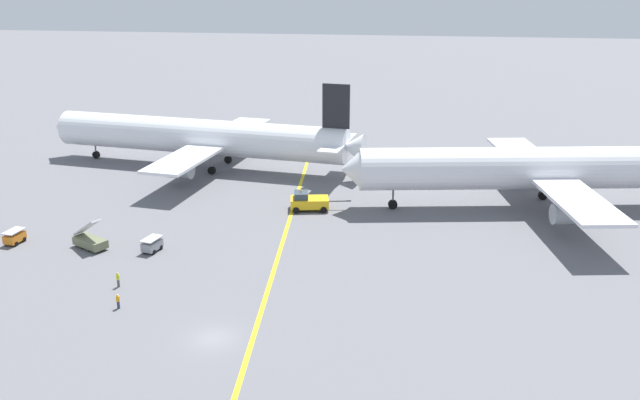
{
  "coord_description": "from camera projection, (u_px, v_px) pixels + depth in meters",
  "views": [
    {
      "loc": [
        17.82,
        -52.72,
        32.34
      ],
      "look_at": [
        5.66,
        28.78,
        4.0
      ],
      "focal_mm": 37.92,
      "sensor_mm": 36.0,
      "label": 1
    }
  ],
  "objects": [
    {
      "name": "ground_plane",
      "position": [
        214.0,
        338.0,
        62.32
      ],
      "size": [
        600.0,
        600.0,
        0.0
      ],
      "primitive_type": "plane",
      "color": "slate"
    },
    {
      "name": "taxiway_stripe",
      "position": [
        267.0,
        292.0,
        71.27
      ],
      "size": [
        10.33,
        119.64,
        0.01
      ],
      "primitive_type": "cube",
      "rotation": [
        0.0,
        0.0,
        0.08
      ],
      "color": "yellow",
      "rests_on": "ground"
    },
    {
      "name": "airliner_at_gate_left",
      "position": [
        201.0,
        137.0,
        114.15
      ],
      "size": [
        56.94,
        39.16,
        15.32
      ],
      "color": "white",
      "rests_on": "ground"
    },
    {
      "name": "airliner_being_pushed",
      "position": [
        533.0,
        169.0,
        94.45
      ],
      "size": [
        53.51,
        41.31,
        16.04
      ],
      "color": "silver",
      "rests_on": "ground"
    },
    {
      "name": "pushback_tug",
      "position": [
        308.0,
        201.0,
        95.1
      ],
      "size": [
        8.68,
        4.12,
        2.93
      ],
      "color": "gold",
      "rests_on": "ground"
    },
    {
      "name": "gse_baggage_cart_near_cluster",
      "position": [
        15.0,
        237.0,
        83.49
      ],
      "size": [
        1.89,
        2.9,
        1.71
      ],
      "color": "orange",
      "rests_on": "ground"
    },
    {
      "name": "gse_stair_truck_yellow",
      "position": [
        90.0,
        240.0,
        82.02
      ],
      "size": [
        4.91,
        3.89,
        4.06
      ],
      "color": "#666B4C",
      "rests_on": "ground"
    },
    {
      "name": "gse_baggage_cart_trailing",
      "position": [
        152.0,
        245.0,
        81.14
      ],
      "size": [
        2.12,
        3.0,
        1.71
      ],
      "color": "gray",
      "rests_on": "ground"
    },
    {
      "name": "ground_crew_marshaller_foreground",
      "position": [
        118.0,
        279.0,
        72.06
      ],
      "size": [
        0.36,
        0.48,
        1.7
      ],
      "color": "#4C4C51",
      "rests_on": "ground"
    },
    {
      "name": "ground_crew_ramp_agent_by_cones",
      "position": [
        118.0,
        301.0,
        67.53
      ],
      "size": [
        0.42,
        0.41,
        1.57
      ],
      "color": "#2D3351",
      "rests_on": "ground"
    }
  ]
}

